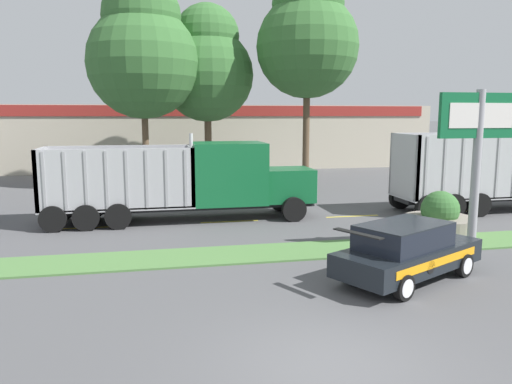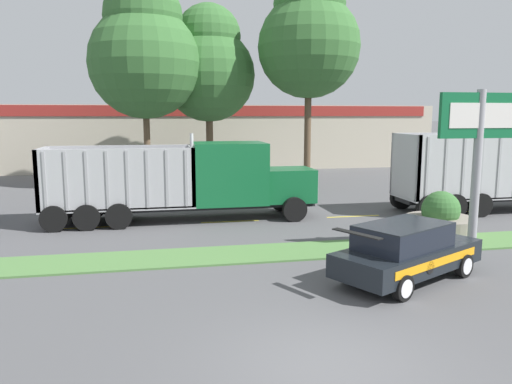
{
  "view_description": "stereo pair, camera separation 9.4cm",
  "coord_description": "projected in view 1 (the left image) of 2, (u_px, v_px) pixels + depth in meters",
  "views": [
    {
      "loc": [
        -2.98,
        -7.74,
        4.38
      ],
      "look_at": [
        0.31,
        8.11,
        1.86
      ],
      "focal_mm": 35.0,
      "sensor_mm": 36.0,
      "label": 1
    },
    {
      "loc": [
        -2.88,
        -7.76,
        4.38
      ],
      "look_at": [
        0.31,
        8.11,
        1.86
      ],
      "focal_mm": 35.0,
      "sensor_mm": 36.0,
      "label": 2
    }
  ],
  "objects": [
    {
      "name": "ground_plane",
      "position": [
        332.0,
        366.0,
        8.76
      ],
      "size": [
        600.0,
        600.0,
        0.0
      ],
      "primitive_type": "plane",
      "color": "#515154"
    },
    {
      "name": "grass_verge",
      "position": [
        252.0,
        254.0,
        15.75
      ],
      "size": [
        120.0,
        2.02,
        0.06
      ],
      "primitive_type": "cube",
      "color": "#517F42",
      "rests_on": "ground_plane"
    },
    {
      "name": "centre_line_3",
      "position": [
        94.0,
        227.0,
        19.53
      ],
      "size": [
        2.4,
        0.14,
        0.01
      ],
      "primitive_type": "cube",
      "color": "yellow",
      "rests_on": "ground_plane"
    },
    {
      "name": "centre_line_4",
      "position": [
        230.0,
        222.0,
        20.61
      ],
      "size": [
        2.4,
        0.14,
        0.01
      ],
      "primitive_type": "cube",
      "color": "yellow",
      "rests_on": "ground_plane"
    },
    {
      "name": "centre_line_5",
      "position": [
        352.0,
        216.0,
        21.7
      ],
      "size": [
        2.4,
        0.14,
        0.01
      ],
      "primitive_type": "cube",
      "color": "yellow",
      "rests_on": "ground_plane"
    },
    {
      "name": "centre_line_6",
      "position": [
        463.0,
        211.0,
        22.78
      ],
      "size": [
        2.4,
        0.14,
        0.01
      ],
      "primitive_type": "cube",
      "color": "yellow",
      "rests_on": "ground_plane"
    },
    {
      "name": "dump_truck_mid",
      "position": [
        207.0,
        181.0,
        20.86
      ],
      "size": [
        11.12,
        2.66,
        3.65
      ],
      "color": "black",
      "rests_on": "ground_plane"
    },
    {
      "name": "rally_car",
      "position": [
        407.0,
        251.0,
        13.2
      ],
      "size": [
        4.79,
        3.62,
        1.61
      ],
      "color": "black",
      "rests_on": "ground_plane"
    },
    {
      "name": "store_sign_post",
      "position": [
        478.0,
        137.0,
        15.63
      ],
      "size": [
        2.75,
        0.28,
        5.15
      ],
      "color": "#9E9EA3",
      "rests_on": "ground_plane"
    },
    {
      "name": "stone_planter",
      "position": [
        440.0,
        219.0,
        18.43
      ],
      "size": [
        2.53,
        2.53,
        1.61
      ],
      "color": "gray",
      "rests_on": "ground_plane"
    },
    {
      "name": "store_building_backdrop",
      "position": [
        217.0,
        135.0,
        44.61
      ],
      "size": [
        34.58,
        12.1,
        5.11
      ],
      "color": "#BCB29E",
      "rests_on": "ground_plane"
    },
    {
      "name": "tree_behind_left",
      "position": [
        207.0,
        66.0,
        32.17
      ],
      "size": [
        5.99,
        5.99,
        11.4
      ],
      "color": "brown",
      "rests_on": "ground_plane"
    },
    {
      "name": "tree_behind_centre",
      "position": [
        308.0,
        36.0,
        30.41
      ],
      "size": [
        6.28,
        6.28,
        13.21
      ],
      "color": "brown",
      "rests_on": "ground_plane"
    },
    {
      "name": "tree_behind_right",
      "position": [
        143.0,
        51.0,
        29.45
      ],
      "size": [
        6.63,
        6.63,
        12.41
      ],
      "color": "brown",
      "rests_on": "ground_plane"
    }
  ]
}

